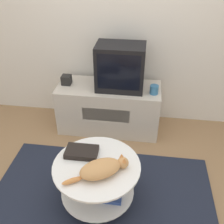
{
  "coord_description": "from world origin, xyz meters",
  "views": [
    {
      "loc": [
        0.31,
        -1.53,
        2.02
      ],
      "look_at": [
        0.03,
        0.49,
        0.64
      ],
      "focal_mm": 42.0,
      "sensor_mm": 36.0,
      "label": 1
    }
  ],
  "objects_px": {
    "speaker": "(66,80)",
    "cat": "(102,168)",
    "tv": "(120,67)",
    "dvd_box": "(82,152)"
  },
  "relations": [
    {
      "from": "speaker",
      "to": "tv",
      "type": "bearing_deg",
      "value": -0.62
    },
    {
      "from": "tv",
      "to": "cat",
      "type": "xyz_separation_m",
      "value": [
        -0.01,
        -1.21,
        -0.31
      ]
    },
    {
      "from": "tv",
      "to": "cat",
      "type": "height_order",
      "value": "tv"
    },
    {
      "from": "tv",
      "to": "dvd_box",
      "type": "bearing_deg",
      "value": -102.03
    },
    {
      "from": "cat",
      "to": "speaker",
      "type": "bearing_deg",
      "value": 86.11
    },
    {
      "from": "speaker",
      "to": "cat",
      "type": "distance_m",
      "value": 1.37
    },
    {
      "from": "tv",
      "to": "speaker",
      "type": "distance_m",
      "value": 0.66
    },
    {
      "from": "tv",
      "to": "speaker",
      "type": "bearing_deg",
      "value": 179.38
    },
    {
      "from": "cat",
      "to": "dvd_box",
      "type": "bearing_deg",
      "value": 105.87
    },
    {
      "from": "dvd_box",
      "to": "cat",
      "type": "distance_m",
      "value": 0.29
    }
  ]
}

